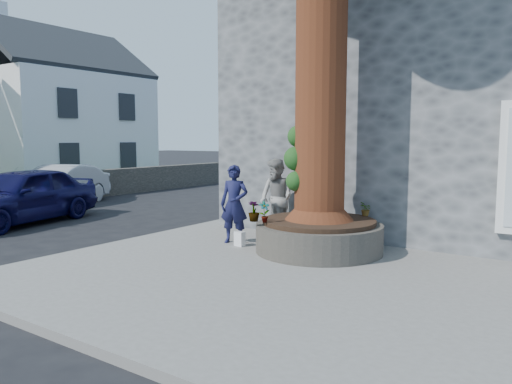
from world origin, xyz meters
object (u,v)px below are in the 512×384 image
Objects in this scene: woman at (276,198)px; car_silver at (59,185)px; planter at (319,236)px; a_board_sign at (13,192)px; man at (234,204)px; car_blue at (21,196)px.

woman reaches higher than car_silver.
planter is 2.30× the size of a_board_sign.
a_board_sign is (-0.58, -1.22, -0.16)m from car_silver.
man is 9.19m from a_board_sign.
woman reaches higher than car_blue.
planter is at bearing -5.87° from car_blue.
man is at bearing -171.99° from planter.
car_silver is at bearing 150.04° from man.
car_blue is 1.07× the size of car_silver.
car_blue is (-8.00, -1.03, 0.32)m from planter.
woman is 6.87m from car_blue.
a_board_sign is at bearing -136.30° from car_silver.
a_board_sign is at bearing 140.52° from car_blue.
man is at bearing -96.30° from woman.
man is (-1.75, -0.25, 0.48)m from planter.
car_blue reaches higher than planter.
man reaches higher than a_board_sign.
planter is at bearing -9.65° from man.
planter is at bearing -8.96° from woman.
woman reaches higher than a_board_sign.
car_silver is (-8.97, 0.96, -0.29)m from woman.
car_silver is (-2.32, 2.65, -0.07)m from car_blue.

